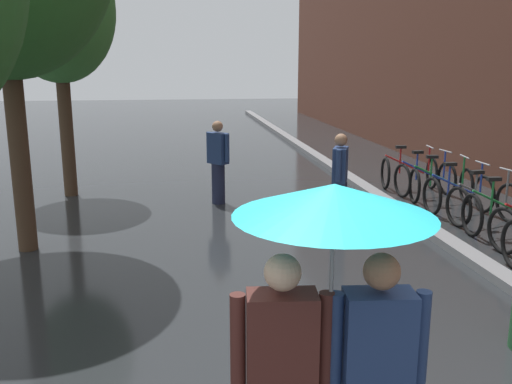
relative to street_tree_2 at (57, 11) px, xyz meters
The scene contains 11 objects.
kerb_strip 7.29m from the street_tree_2, ahead, with size 0.30×36.00×0.12m, color slate.
street_tree_2 is the anchor object (origin of this frame).
parked_bicycle_3 8.95m from the street_tree_2, 27.99° to the right, with size 1.11×0.75×0.96m.
parked_bicycle_4 8.74m from the street_tree_2, 24.13° to the right, with size 1.16×0.83×0.96m.
parked_bicycle_5 8.41m from the street_tree_2, 19.32° to the right, with size 1.09×0.72×0.96m.
parked_bicycle_6 8.24m from the street_tree_2, 13.60° to the right, with size 1.17×0.85×0.96m.
parked_bicycle_7 8.10m from the street_tree_2, ahead, with size 1.14×0.79×0.96m.
parked_bicycle_8 7.98m from the street_tree_2, ahead, with size 1.16×0.84×0.96m.
couple_under_umbrella 9.80m from the street_tree_2, 71.46° to the right, with size 1.14×1.12×2.08m.
pedestrian_walking_midground 6.44m from the street_tree_2, 31.69° to the right, with size 0.36×0.55×1.58m.
pedestrian_walking_far 4.31m from the street_tree_2, 20.80° to the right, with size 0.43×0.47×1.62m.
Camera 1 is at (-0.86, -2.84, 2.72)m, focal length 39.25 mm.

